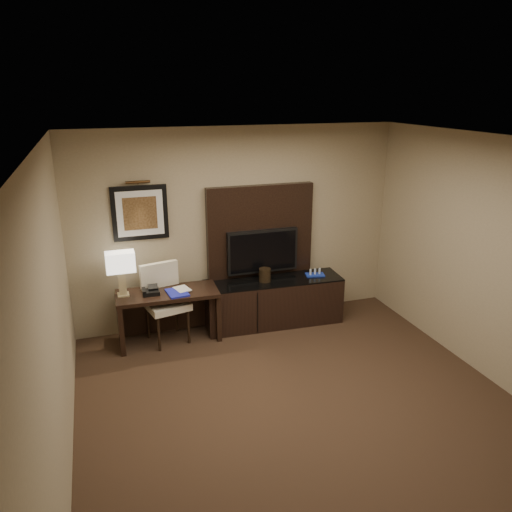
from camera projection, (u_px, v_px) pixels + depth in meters
name	position (u px, v px, depth m)	size (l,w,h in m)	color
floor	(309.00, 419.00, 5.01)	(4.50, 5.00, 0.01)	#312016
ceiling	(320.00, 145.00, 4.14)	(4.50, 5.00, 0.01)	silver
wall_back	(238.00, 227.00, 6.82)	(4.50, 0.01, 2.70)	gray
wall_left	(52.00, 330.00, 3.91)	(0.01, 5.00, 2.70)	gray
wall_right	(510.00, 269.00, 5.24)	(0.01, 5.00, 2.70)	gray
desk	(169.00, 316.00, 6.47)	(1.28, 0.55, 0.69)	black
credenza	(273.00, 302.00, 6.96)	(1.90, 0.53, 0.65)	black
tv_wall_panel	(260.00, 232.00, 6.88)	(1.50, 0.12, 1.30)	black
tv	(262.00, 251.00, 6.87)	(1.00, 0.08, 0.60)	black
artwork	(140.00, 213.00, 6.32)	(0.70, 0.04, 0.70)	black
picture_light	(138.00, 182.00, 6.16)	(0.04, 0.04, 0.30)	#442C15
desk_chair	(167.00, 304.00, 6.40)	(0.50, 0.58, 1.05)	beige
table_lamp	(121.00, 274.00, 6.16)	(0.36, 0.20, 0.58)	tan
desk_phone	(151.00, 290.00, 6.28)	(0.20, 0.18, 0.10)	black
blue_folder	(177.00, 293.00, 6.31)	(0.24, 0.32, 0.02)	#1A20AE
book	(176.00, 283.00, 6.33)	(0.17, 0.02, 0.23)	#B8AC90
ice_bucket	(265.00, 275.00, 6.77)	(0.16, 0.16, 0.18)	black
minibar_tray	(315.00, 272.00, 6.99)	(0.26, 0.16, 0.09)	#1933A8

